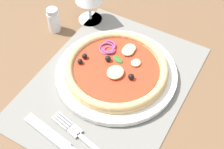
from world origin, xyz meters
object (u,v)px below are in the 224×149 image
pizza (116,68)px  knife (61,142)px  plate (116,73)px  fork (82,137)px  pepper_shaker (54,20)px

pizza → knife: bearing=178.2°
plate → knife: (-20.71, 0.70, -0.38)cm
pizza → fork: 18.09cm
plate → fork: 17.88cm
knife → pepper_shaker: 34.16cm
pizza → plate: bearing=-158.6°
fork → knife: knife is taller
pizza → fork: (-17.82, -2.29, -2.15)cm
plate → pizza: (0.08, 0.03, 1.73)cm
plate → pizza: 1.73cm
plate → knife: plate is taller
pizza → fork: bearing=-172.7°
pizza → pepper_shaker: bearing=74.6°
plate → pizza: bearing=21.4°
pepper_shaker → pizza: bearing=-105.4°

